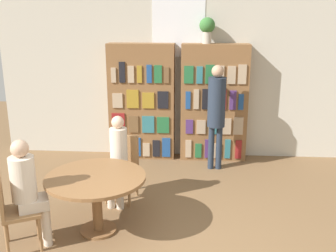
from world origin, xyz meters
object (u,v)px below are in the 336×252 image
at_px(chair_left_side, 123,164).
at_px(seated_reader_right, 28,186).
at_px(seated_reader_left, 118,156).
at_px(bookshelf_right, 214,103).
at_px(chair_near_camera, 13,207).
at_px(reading_table, 96,186).
at_px(librarian_standing, 217,107).
at_px(bookshelf_left, 142,102).
at_px(flower_vase, 207,28).

bearing_deg(chair_left_side, seated_reader_right, 66.10).
relative_size(seated_reader_left, seated_reader_right, 0.98).
xyz_separation_m(bookshelf_right, chair_near_camera, (-2.31, -3.01, -0.51)).
bearing_deg(bookshelf_right, chair_left_side, -128.35).
bearing_deg(reading_table, librarian_standing, 54.41).
xyz_separation_m(bookshelf_left, bookshelf_right, (1.27, 0.00, 0.00)).
distance_m(reading_table, chair_left_side, 0.93).
bearing_deg(librarian_standing, bookshelf_right, 92.12).
bearing_deg(seated_reader_left, bookshelf_left, -83.23).
bearing_deg(chair_near_camera, chair_left_side, 117.00).
height_order(flower_vase, librarian_standing, flower_vase).
bearing_deg(chair_near_camera, librarian_standing, 110.50).
height_order(bookshelf_left, seated_reader_left, bookshelf_left).
relative_size(bookshelf_left, seated_reader_right, 1.62).
relative_size(bookshelf_left, chair_left_side, 2.27).
bearing_deg(seated_reader_right, bookshelf_right, 117.09).
xyz_separation_m(reading_table, seated_reader_right, (-0.67, -0.34, 0.13)).
height_order(chair_near_camera, librarian_standing, librarian_standing).
bearing_deg(flower_vase, chair_near_camera, -125.54).
height_order(flower_vase, seated_reader_right, flower_vase).
height_order(reading_table, seated_reader_left, seated_reader_left).
relative_size(bookshelf_left, flower_vase, 4.76).
height_order(reading_table, librarian_standing, librarian_standing).
relative_size(bookshelf_right, reading_table, 1.74).
xyz_separation_m(bookshelf_left, chair_near_camera, (-1.03, -3.01, -0.51)).
distance_m(reading_table, seated_reader_right, 0.76).
height_order(reading_table, chair_near_camera, chair_near_camera).
xyz_separation_m(bookshelf_right, seated_reader_left, (-1.36, -1.86, -0.33)).
distance_m(bookshelf_right, librarian_standing, 0.50).
distance_m(seated_reader_right, librarian_standing, 3.27).
bearing_deg(seated_reader_right, flower_vase, 119.14).
relative_size(bookshelf_right, chair_left_side, 2.27).
bearing_deg(bookshelf_left, reading_table, -94.48).
height_order(chair_near_camera, chair_left_side, same).
bearing_deg(librarian_standing, reading_table, -125.59).
xyz_separation_m(chair_left_side, seated_reader_left, (-0.03, -0.18, 0.19)).
bearing_deg(bookshelf_right, reading_table, -119.69).
distance_m(reading_table, librarian_standing, 2.61).
height_order(bookshelf_right, flower_vase, flower_vase).
height_order(bookshelf_right, seated_reader_left, bookshelf_right).
height_order(bookshelf_left, bookshelf_right, same).
bearing_deg(bookshelf_left, chair_left_side, -91.81).
xyz_separation_m(flower_vase, chair_near_camera, (-2.15, -3.01, -1.80)).
bearing_deg(seated_reader_right, reading_table, 90.00).
bearing_deg(chair_near_camera, seated_reader_left, 113.75).
xyz_separation_m(bookshelf_left, librarian_standing, (1.29, -0.50, 0.05)).
bearing_deg(bookshelf_right, librarian_standing, -87.88).
relative_size(chair_left_side, librarian_standing, 0.51).
bearing_deg(librarian_standing, chair_near_camera, -132.84).
xyz_separation_m(bookshelf_right, librarian_standing, (0.02, -0.50, 0.05)).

